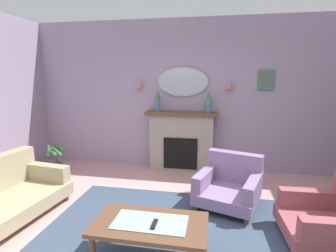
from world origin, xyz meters
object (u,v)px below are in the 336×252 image
Objects in this scene: framed_picture at (266,80)px; tv_remote at (154,224)px; coffee_table at (150,228)px; armchair_near_fireplace at (230,184)px; wall_sconce_right at (229,85)px; mantel_vase_right at (158,100)px; wall_sconce_left at (139,84)px; wall_mirror at (183,82)px; potted_plant_small_fern at (56,156)px; mantel_vase_left at (209,102)px; fireplace at (181,142)px; armchair_beside_couch at (331,219)px.

framed_picture reaches higher than tv_remote.
coffee_table is 1.07× the size of armchair_near_fireplace.
wall_sconce_right is 0.13× the size of coffee_table.
mantel_vase_right is 2.89× the size of wall_sconce_left.
wall_mirror reaches higher than armchair_near_fireplace.
coffee_table is at bearing -120.72° from armchair_near_fireplace.
wall_mirror is (0.45, 0.17, 0.33)m from mantel_vase_right.
wall_mirror is at bearing 91.97° from tv_remote.
framed_picture reaches higher than mantel_vase_right.
mantel_vase_right is 0.39× the size of armchair_near_fireplace.
mantel_vase_right is at bearing 14.68° from potted_plant_small_fern.
mantel_vase_right is at bearing -174.73° from wall_sconce_right.
mantel_vase_left is 2.60× the size of tv_remote.
wall_mirror reaches higher than wall_sconce_left.
wall_mirror is 6.86× the size of wall_sconce_right.
tv_remote is (0.95, -2.73, -1.21)m from wall_sconce_left.
coffee_table is 0.10m from tv_remote.
wall_sconce_left reaches higher than potted_plant_small_fern.
potted_plant_small_fern is (-1.50, -0.62, -1.34)m from wall_sconce_left.
wall_sconce_right is at bearing 0.00° from wall_sconce_left.
fireplace is 3.78× the size of framed_picture.
fireplace is at bearing 176.76° from mantel_vase_left.
wall_mirror reaches higher than tv_remote.
armchair_near_fireplace reaches higher than coffee_table.
mantel_vase_left is at bearing 9.90° from potted_plant_small_fern.
fireplace reaches higher than tv_remote.
potted_plant_small_fern is (-2.35, -0.67, -1.39)m from wall_mirror.
armchair_near_fireplace is at bearing 144.22° from armchair_beside_couch.
coffee_table is at bearing -106.66° from wall_sconce_right.
armchair_beside_couch is 1.42× the size of potted_plant_small_fern.
mantel_vase_right reaches higher than coffee_table.
mantel_vase_left is 2.97× the size of wall_sconce_left.
armchair_beside_couch is (1.90, -2.11, -1.40)m from wall_mirror.
potted_plant_small_fern is at bearing -170.10° from mantel_vase_left.
mantel_vase_left is 1.09m from framed_picture.
armchair_beside_couch is (2.35, -1.94, -1.07)m from mantel_vase_right.
mantel_vase_left is 1.39m from wall_sconce_left.
mantel_vase_right reaches higher than tv_remote.
potted_plant_small_fern is at bearing -167.38° from fireplace.
fireplace is at bearing 134.04° from armchair_beside_couch.
tv_remote is at bearing -118.38° from armchair_near_fireplace.
armchair_near_fireplace is (1.31, -1.19, -1.07)m from mantel_vase_right.
mantel_vase_right is 0.67× the size of potted_plant_small_fern.
framed_picture is at bearing 9.98° from potted_plant_small_fern.
mantel_vase_left is (0.50, -0.03, 0.79)m from fireplace.
mantel_vase_left is 0.69× the size of potted_plant_small_fern.
wall_sconce_left is at bearing -176.63° from wall_mirror.
armchair_near_fireplace is (0.86, -1.22, -0.27)m from fireplace.
wall_mirror is 1.50m from framed_picture.
armchair_near_fireplace is at bearing 61.62° from tv_remote.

